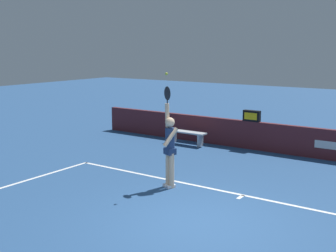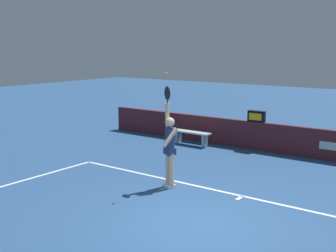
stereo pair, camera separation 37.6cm
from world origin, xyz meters
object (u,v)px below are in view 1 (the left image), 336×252
Objects in this scene: speed_display at (252,116)px; tennis_player at (170,146)px; courtside_bench_near at (187,135)px; tennis_ball at (166,74)px.

tennis_player is at bearing -89.53° from speed_display.
tennis_player reaches higher than courtside_bench_near.
tennis_player is 1.69× the size of courtside_bench_near.
courtside_bench_near is at bearing -162.58° from speed_display.
speed_display is 9.05× the size of tennis_ball.
tennis_ball is 0.04× the size of courtside_bench_near.
speed_display is 0.39× the size of courtside_bench_near.
tennis_player reaches higher than speed_display.
courtside_bench_near is at bearing 116.62° from tennis_ball.
tennis_player is 1.81m from tennis_ball.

